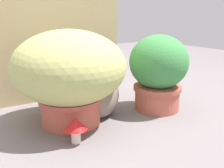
{
  "coord_description": "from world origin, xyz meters",
  "views": [
    {
      "loc": [
        -0.59,
        -1.04,
        0.54
      ],
      "look_at": [
        0.12,
        0.06,
        0.18
      ],
      "focal_mm": 40.93,
      "sensor_mm": 36.0,
      "label": 1
    }
  ],
  "objects_px": {
    "grass_planter": "(69,72)",
    "cat": "(103,94)",
    "leafy_planter": "(158,71)",
    "mushroom_ornament_red": "(76,126)"
  },
  "relations": [
    {
      "from": "grass_planter",
      "to": "cat",
      "type": "bearing_deg",
      "value": 1.79
    },
    {
      "from": "cat",
      "to": "leafy_planter",
      "type": "bearing_deg",
      "value": -16.19
    },
    {
      "from": "grass_planter",
      "to": "leafy_planter",
      "type": "height_order",
      "value": "grass_planter"
    },
    {
      "from": "leafy_planter",
      "to": "grass_planter",
      "type": "bearing_deg",
      "value": 170.47
    },
    {
      "from": "leafy_planter",
      "to": "mushroom_ornament_red",
      "type": "bearing_deg",
      "value": -168.03
    },
    {
      "from": "cat",
      "to": "grass_planter",
      "type": "bearing_deg",
      "value": -178.21
    },
    {
      "from": "grass_planter",
      "to": "cat",
      "type": "xyz_separation_m",
      "value": [
        0.19,
        0.01,
        -0.15
      ]
    },
    {
      "from": "cat",
      "to": "mushroom_ornament_red",
      "type": "distance_m",
      "value": 0.34
    },
    {
      "from": "leafy_planter",
      "to": "cat",
      "type": "distance_m",
      "value": 0.34
    },
    {
      "from": "grass_planter",
      "to": "leafy_planter",
      "type": "distance_m",
      "value": 0.51
    }
  ]
}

